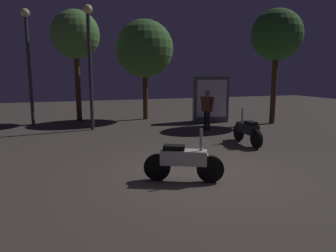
% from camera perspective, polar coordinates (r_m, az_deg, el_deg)
% --- Properties ---
extents(ground_plane, '(40.00, 40.00, 0.00)m').
position_cam_1_polar(ground_plane, '(6.94, 6.48, -8.84)').
color(ground_plane, '#4C443D').
extents(motorcycle_white_foreground, '(1.55, 0.79, 1.11)m').
position_cam_1_polar(motorcycle_white_foreground, '(6.33, 2.88, -6.47)').
color(motorcycle_white_foreground, black).
rests_on(motorcycle_white_foreground, ground_plane).
extents(motorcycle_black_parked_left, '(0.36, 1.66, 1.11)m').
position_cam_1_polar(motorcycle_black_parked_left, '(9.93, 14.58, -0.83)').
color(motorcycle_black_parked_left, black).
rests_on(motorcycle_black_parked_left, ground_plane).
extents(person_rider_beside, '(0.39, 0.62, 1.57)m').
position_cam_1_polar(person_rider_beside, '(11.99, 7.30, 3.54)').
color(person_rider_beside, black).
rests_on(person_rider_beside, ground_plane).
extents(streetlamp_near, '(0.36, 0.36, 4.77)m').
position_cam_1_polar(streetlamp_near, '(12.40, -14.45, 13.33)').
color(streetlamp_near, '#38383D').
rests_on(streetlamp_near, ground_plane).
extents(streetlamp_far, '(0.36, 0.36, 4.85)m').
position_cam_1_polar(streetlamp_far, '(14.39, -24.66, 12.40)').
color(streetlamp_far, '#38383D').
rests_on(streetlamp_far, ground_plane).
extents(tree_left_bg, '(2.73, 2.73, 4.74)m').
position_cam_1_polar(tree_left_bg, '(15.01, -4.36, 14.12)').
color(tree_left_bg, '#4C331E').
rests_on(tree_left_bg, ground_plane).
extents(tree_center_bg, '(2.16, 2.16, 5.03)m').
position_cam_1_polar(tree_center_bg, '(14.88, -16.88, 15.88)').
color(tree_center_bg, '#4C331E').
rests_on(tree_center_bg, ground_plane).
extents(tree_right_bg, '(2.18, 2.18, 4.95)m').
position_cam_1_polar(tree_right_bg, '(14.46, 19.64, 15.60)').
color(tree_right_bg, '#4C331E').
rests_on(tree_right_bg, ground_plane).
extents(kiosk_billboard, '(1.68, 0.92, 2.10)m').
position_cam_1_polar(kiosk_billboard, '(14.30, 7.95, 5.01)').
color(kiosk_billboard, '#595960').
rests_on(kiosk_billboard, ground_plane).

